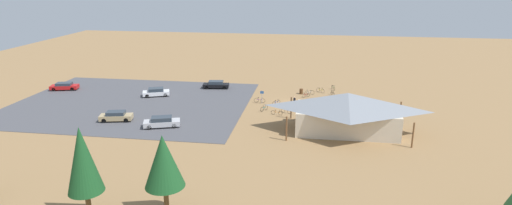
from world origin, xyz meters
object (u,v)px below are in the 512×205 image
Objects in this scene: pine_mideast at (164,161)px; bicycle_red_near_porch at (306,95)px; bicycle_silver_yard_front at (310,93)px; car_tan_aisle_side at (116,116)px; pine_far_west at (83,160)px; bicycle_blue_yard_right at (276,102)px; car_red_end_stall at (64,86)px; trash_bin at (301,91)px; car_silver_inner_stall at (162,122)px; bicycle_teal_back_row at (264,108)px; lot_sign at (262,95)px; bicycle_black_yard_center at (333,93)px; bicycle_green_lone_west at (333,88)px; bike_pavilion at (347,110)px; visitor_near_lot at (294,102)px; car_black_mid_lot at (216,85)px; car_white_near_entry at (156,92)px; bicycle_white_edge_south at (286,111)px; bicycle_orange_edge_north at (277,113)px; bicycle_purple_near_sign at (260,100)px; bicycle_yellow_yard_left at (320,90)px.

pine_mideast reaches higher than bicycle_red_near_porch.
bicycle_silver_yard_front reaches higher than bicycle_red_near_porch.
pine_far_west is at bearing 111.29° from car_tan_aisle_side.
car_red_end_stall reaches higher than bicycle_blue_yard_right.
trash_bin is at bearing -144.65° from car_tan_aisle_side.
car_red_end_stall is 0.97× the size of car_silver_inner_stall.
bicycle_red_near_porch is 0.81× the size of bicycle_teal_back_row.
lot_sign is 1.39× the size of bicycle_black_yard_center.
car_red_end_stall reaches higher than bicycle_silver_yard_front.
bicycle_green_lone_west is 32.63m from car_silver_inner_stall.
car_silver_inner_stall is at bearing -85.26° from pine_far_west.
bike_pavilion is 13.92m from bicycle_teal_back_row.
visitor_near_lot is at bearing -145.97° from car_silver_inner_stall.
bicycle_red_near_porch is 0.26× the size of car_black_mid_lot.
bike_pavilion is 3.26× the size of car_tan_aisle_side.
bike_pavilion is at bearing 94.25° from bicycle_black_yard_center.
car_red_end_stall is 1.05× the size of car_tan_aisle_side.
bicycle_red_near_porch is 0.26× the size of car_white_near_entry.
bicycle_white_edge_south is 3.43m from bicycle_teal_back_row.
bicycle_red_near_porch is at bearing 21.87° from bicycle_black_yard_center.
bicycle_orange_edge_north is (-2.88, 5.05, -1.07)m from lot_sign.
bicycle_red_near_porch is 8.36m from bicycle_purple_near_sign.
bicycle_silver_yard_front is 11.82m from bicycle_teal_back_row.
car_white_near_entry is at bearing -67.27° from pine_mideast.
bicycle_red_near_porch is at bearing 71.47° from bicycle_silver_yard_front.
bicycle_green_lone_west is at bearing -119.24° from bicycle_orange_edge_north.
car_silver_inner_stall is (14.81, 7.42, 0.42)m from bicycle_orange_edge_north.
pine_far_west is at bearing 66.53° from bicycle_red_near_porch.
bicycle_green_lone_west is (-0.21, -3.78, 0.02)m from bicycle_black_yard_center.
visitor_near_lot is (-24.36, -10.18, 0.13)m from car_tan_aisle_side.
trash_bin is 1.49m from bicycle_silver_yard_front.
bicycle_red_near_porch is (-6.81, -4.73, -1.04)m from lot_sign.
bicycle_blue_yard_right is (10.22, -10.46, -2.61)m from bike_pavilion.
bicycle_blue_yard_right is at bearing 61.76° from trash_bin.
car_red_end_stall is 1.03× the size of car_black_mid_lot.
car_silver_inner_stall is (8.18, -20.52, -4.31)m from pine_mideast.
pine_far_west is 6.28× the size of bicycle_blue_yard_right.
car_black_mid_lot is 17.17m from visitor_near_lot.
pine_far_west reaches higher than bicycle_green_lone_west.
bicycle_red_near_porch is 42.74m from car_red_end_stall.
bicycle_silver_yard_front is at bearing 43.57° from bicycle_green_lone_west.
bicycle_green_lone_west is (-7.29, -14.31, 0.02)m from bicycle_white_edge_south.
car_black_mid_lot is at bearing 0.34° from bicycle_yellow_yard_left.
pine_mideast is 41.19m from bicycle_silver_yard_front.
pine_mideast is 1.45× the size of car_silver_inner_stall.
bicycle_blue_yard_right is 0.78× the size of visitor_near_lot.
trash_bin is 0.11× the size of pine_far_west.
pine_mideast reaches higher than lot_sign.
trash_bin is at bearing -12.28° from bicycle_silver_yard_front.
bicycle_blue_yard_right is 0.27× the size of car_black_mid_lot.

